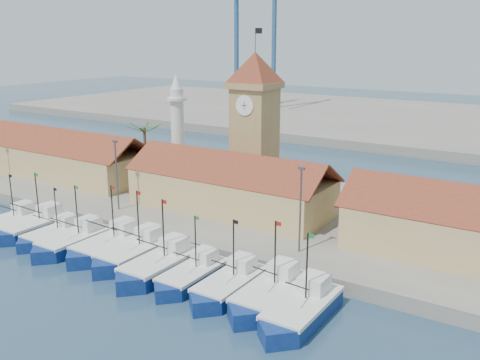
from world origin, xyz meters
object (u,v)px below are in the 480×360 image
Objects in this scene: clock_tower at (255,122)px; minaret at (178,127)px; boat_0 at (8,223)px; boat_5 at (133,254)px.

clock_tower is 1.39× the size of minaret.
boat_0 is at bearing -131.42° from clock_tower.
boat_0 is 20.00m from boat_5.
boat_5 reaches higher than boat_0.
boat_0 is at bearing -176.73° from boat_5.
boat_5 is at bearing -92.76° from clock_tower.
boat_5 is (19.97, 1.14, 0.08)m from boat_0.
boat_5 is at bearing -60.68° from minaret.
minaret is at bearing 119.32° from boat_5.
minaret is (-15.00, 2.00, -2.23)m from clock_tower.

